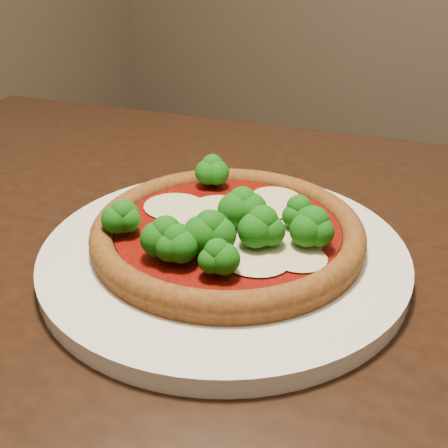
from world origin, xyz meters
The scene contains 3 objects.
dining_table centered at (-0.08, 0.00, 0.66)m, with size 1.39×1.12×0.75m.
plate centered at (-0.06, 0.01, 0.76)m, with size 0.35×0.35×0.02m, color silver.
pizza centered at (-0.05, 0.02, 0.78)m, with size 0.27×0.27×0.06m.
Camera 1 is at (0.17, -0.34, 1.02)m, focal length 40.00 mm.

